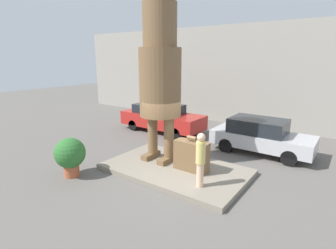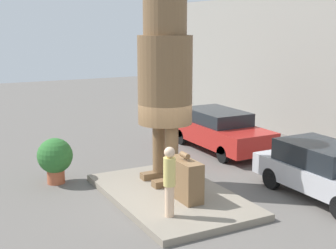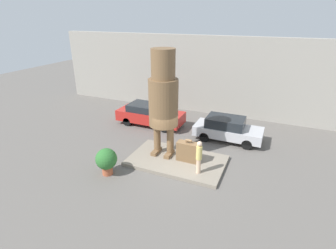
{
  "view_description": "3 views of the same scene",
  "coord_description": "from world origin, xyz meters",
  "px_view_note": "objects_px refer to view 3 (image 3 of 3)",
  "views": [
    {
      "loc": [
        4.98,
        -7.37,
        4.06
      ],
      "look_at": [
        -0.2,
        -0.19,
        1.8
      ],
      "focal_mm": 28.0,
      "sensor_mm": 36.0,
      "label": 1
    },
    {
      "loc": [
        10.75,
        -5.74,
        4.65
      ],
      "look_at": [
        0.2,
        -0.17,
        2.14
      ],
      "focal_mm": 50.0,
      "sensor_mm": 36.0,
      "label": 2
    },
    {
      "loc": [
        4.48,
        -11.47,
        7.42
      ],
      "look_at": [
        -0.51,
        -0.03,
        2.14
      ],
      "focal_mm": 28.0,
      "sensor_mm": 36.0,
      "label": 3
    }
  ],
  "objects_px": {
    "parked_car_silver": "(227,129)",
    "statue_figure": "(163,96)",
    "tourist": "(199,156)",
    "parked_car_red": "(150,114)",
    "planter_pot": "(106,160)",
    "giant_suitcase": "(188,152)"
  },
  "relations": [
    {
      "from": "tourist",
      "to": "planter_pot",
      "type": "distance_m",
      "value": 4.54
    },
    {
      "from": "planter_pot",
      "to": "parked_car_red",
      "type": "bearing_deg",
      "value": 98.4
    },
    {
      "from": "tourist",
      "to": "parked_car_red",
      "type": "relative_size",
      "value": 0.36
    },
    {
      "from": "statue_figure",
      "to": "giant_suitcase",
      "type": "xyz_separation_m",
      "value": [
        1.53,
        -0.22,
        -2.81
      ]
    },
    {
      "from": "parked_car_silver",
      "to": "planter_pot",
      "type": "xyz_separation_m",
      "value": [
        -4.65,
        -6.24,
        0.02
      ]
    },
    {
      "from": "parked_car_silver",
      "to": "planter_pot",
      "type": "bearing_deg",
      "value": -126.68
    },
    {
      "from": "planter_pot",
      "to": "tourist",
      "type": "bearing_deg",
      "value": 21.34
    },
    {
      "from": "giant_suitcase",
      "to": "parked_car_silver",
      "type": "height_order",
      "value": "parked_car_silver"
    },
    {
      "from": "parked_car_silver",
      "to": "statue_figure",
      "type": "bearing_deg",
      "value": -128.93
    },
    {
      "from": "statue_figure",
      "to": "parked_car_red",
      "type": "relative_size",
      "value": 1.2
    },
    {
      "from": "parked_car_red",
      "to": "planter_pot",
      "type": "relative_size",
      "value": 3.42
    },
    {
      "from": "giant_suitcase",
      "to": "parked_car_silver",
      "type": "bearing_deg",
      "value": 70.88
    },
    {
      "from": "statue_figure",
      "to": "giant_suitcase",
      "type": "height_order",
      "value": "statue_figure"
    },
    {
      "from": "tourist",
      "to": "parked_car_silver",
      "type": "height_order",
      "value": "tourist"
    },
    {
      "from": "parked_car_red",
      "to": "planter_pot",
      "type": "xyz_separation_m",
      "value": [
        0.96,
        -6.53,
        0.0
      ]
    },
    {
      "from": "statue_figure",
      "to": "tourist",
      "type": "height_order",
      "value": "statue_figure"
    },
    {
      "from": "tourist",
      "to": "parked_car_silver",
      "type": "relative_size",
      "value": 0.41
    },
    {
      "from": "tourist",
      "to": "parked_car_red",
      "type": "bearing_deg",
      "value": 136.68
    },
    {
      "from": "statue_figure",
      "to": "planter_pot",
      "type": "relative_size",
      "value": 4.12
    },
    {
      "from": "statue_figure",
      "to": "parked_car_red",
      "type": "distance_m",
      "value": 5.43
    },
    {
      "from": "statue_figure",
      "to": "tourist",
      "type": "distance_m",
      "value": 3.56
    },
    {
      "from": "giant_suitcase",
      "to": "parked_car_red",
      "type": "bearing_deg",
      "value": 137.39
    }
  ]
}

